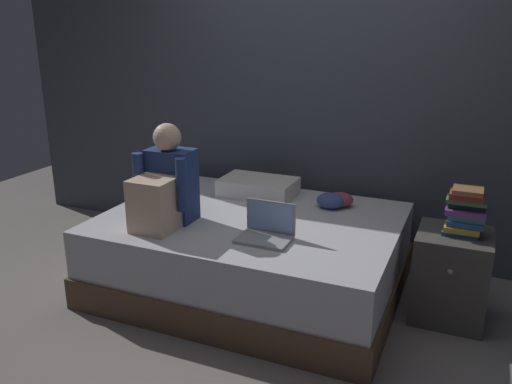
{
  "coord_description": "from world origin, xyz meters",
  "views": [
    {
      "loc": [
        1.15,
        -2.76,
        1.79
      ],
      "look_at": [
        -0.08,
        0.1,
        0.79
      ],
      "focal_mm": 36.8,
      "sensor_mm": 36.0,
      "label": 1
    }
  ],
  "objects": [
    {
      "name": "clothes_pile",
      "position": [
        0.27,
        0.71,
        0.59
      ],
      "size": [
        0.25,
        0.23,
        0.11
      ],
      "color": "#8E3D47",
      "rests_on": "bed"
    },
    {
      "name": "nightstand",
      "position": [
        1.1,
        0.45,
        0.29
      ],
      "size": [
        0.44,
        0.46,
        0.57
      ],
      "color": "#474442",
      "rests_on": "ground_plane"
    },
    {
      "name": "ground_plane",
      "position": [
        0.0,
        0.0,
        0.0
      ],
      "size": [
        8.0,
        8.0,
        0.0
      ],
      "primitive_type": "plane",
      "color": "gray"
    },
    {
      "name": "wall_back",
      "position": [
        0.0,
        1.2,
        1.35
      ],
      "size": [
        5.6,
        0.1,
        2.7
      ],
      "primitive_type": "cube",
      "color": "#424751",
      "rests_on": "ground_plane"
    },
    {
      "name": "bed",
      "position": [
        -0.2,
        0.3,
        0.27
      ],
      "size": [
        2.0,
        1.5,
        0.54
      ],
      "color": "brown",
      "rests_on": "ground_plane"
    },
    {
      "name": "laptop",
      "position": [
        0.04,
        -0.01,
        0.59
      ],
      "size": [
        0.32,
        0.23,
        0.22
      ],
      "color": "#9EA0A5",
      "rests_on": "bed"
    },
    {
      "name": "person_sitting",
      "position": [
        -0.66,
        -0.04,
        0.79
      ],
      "size": [
        0.39,
        0.44,
        0.66
      ],
      "color": "navy",
      "rests_on": "bed"
    },
    {
      "name": "book_stack",
      "position": [
        1.14,
        0.44,
        0.72
      ],
      "size": [
        0.23,
        0.17,
        0.3
      ],
      "color": "#284C84",
      "rests_on": "nightstand"
    },
    {
      "name": "pillow",
      "position": [
        -0.34,
        0.75,
        0.6
      ],
      "size": [
        0.56,
        0.36,
        0.13
      ],
      "primitive_type": "cube",
      "color": "silver",
      "rests_on": "bed"
    }
  ]
}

